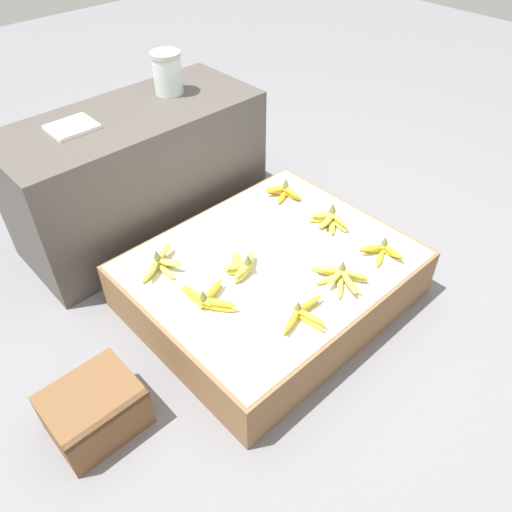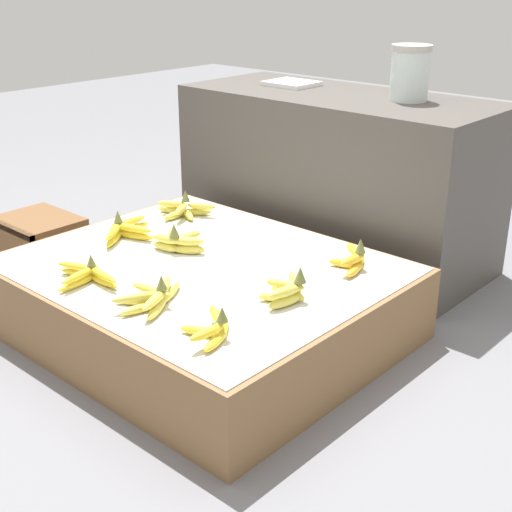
# 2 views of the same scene
# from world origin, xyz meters

# --- Properties ---
(ground_plane) EXTENTS (10.00, 10.00, 0.00)m
(ground_plane) POSITION_xyz_m (0.00, 0.00, 0.00)
(ground_plane) COLOR slate
(display_platform) EXTENTS (1.21, 1.00, 0.25)m
(display_platform) POSITION_xyz_m (0.00, 0.00, 0.13)
(display_platform) COLOR olive
(display_platform) RESTS_ON ground_plane
(back_vendor_table) EXTENTS (1.30, 0.56, 0.69)m
(back_vendor_table) POSITION_xyz_m (-0.11, 0.88, 0.34)
(back_vendor_table) COLOR #4C4742
(back_vendor_table) RESTS_ON ground_plane
(wooden_crate) EXTENTS (0.33, 0.27, 0.20)m
(wooden_crate) POSITION_xyz_m (-0.95, -0.03, 0.10)
(wooden_crate) COLOR brown
(wooden_crate) RESTS_ON ground_plane
(banana_bunch_front_midleft) EXTENTS (0.26, 0.17, 0.09)m
(banana_bunch_front_midleft) POSITION_xyz_m (-0.16, -0.34, 0.28)
(banana_bunch_front_midleft) COLOR yellow
(banana_bunch_front_midleft) RESTS_ON display_platform
(banana_bunch_front_midright) EXTENTS (0.19, 0.26, 0.10)m
(banana_bunch_front_midright) POSITION_xyz_m (0.12, -0.31, 0.28)
(banana_bunch_front_midright) COLOR #DBCC4C
(banana_bunch_front_midright) RESTS_ON display_platform
(banana_bunch_front_right) EXTENTS (0.16, 0.20, 0.10)m
(banana_bunch_front_right) POSITION_xyz_m (0.38, -0.32, 0.28)
(banana_bunch_front_right) COLOR yellow
(banana_bunch_front_right) RESTS_ON display_platform
(banana_bunch_middle_left) EXTENTS (0.17, 0.26, 0.10)m
(banana_bunch_middle_left) POSITION_xyz_m (-0.38, -0.02, 0.28)
(banana_bunch_middle_left) COLOR yellow
(banana_bunch_middle_left) RESTS_ON display_platform
(banana_bunch_middle_midleft) EXTENTS (0.19, 0.15, 0.11)m
(banana_bunch_middle_midleft) POSITION_xyz_m (-0.15, 0.03, 0.29)
(banana_bunch_middle_midleft) COLOR #DBCC4C
(banana_bunch_middle_midleft) RESTS_ON display_platform
(banana_bunch_middle_right) EXTENTS (0.13, 0.20, 0.11)m
(banana_bunch_middle_right) POSITION_xyz_m (0.38, -0.02, 0.29)
(banana_bunch_middle_right) COLOR #DBCC4C
(banana_bunch_middle_right) RESTS_ON display_platform
(banana_bunch_back_left) EXTENTS (0.24, 0.19, 0.10)m
(banana_bunch_back_left) POSITION_xyz_m (-0.40, 0.29, 0.28)
(banana_bunch_back_left) COLOR #DBCC4C
(banana_bunch_back_left) RESTS_ON display_platform
(banana_bunch_back_right) EXTENTS (0.14, 0.20, 0.11)m
(banana_bunch_back_right) POSITION_xyz_m (0.39, 0.31, 0.29)
(banana_bunch_back_right) COLOR gold
(banana_bunch_back_right) RESTS_ON display_platform
(glass_jar) EXTENTS (0.15, 0.15, 0.21)m
(glass_jar) POSITION_xyz_m (0.17, 0.94, 0.79)
(glass_jar) COLOR silver
(glass_jar) RESTS_ON back_vendor_table
(foam_tray_white) EXTENTS (0.20, 0.18, 0.02)m
(foam_tray_white) POSITION_xyz_m (-0.38, 0.92, 0.69)
(foam_tray_white) COLOR white
(foam_tray_white) RESTS_ON back_vendor_table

